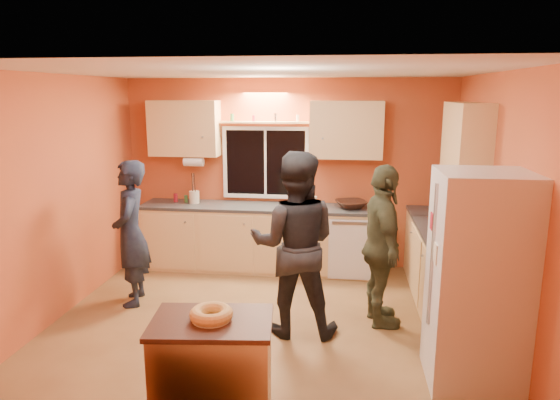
% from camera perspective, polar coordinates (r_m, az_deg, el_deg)
% --- Properties ---
extents(ground, '(4.50, 4.50, 0.00)m').
position_cam_1_polar(ground, '(5.44, -1.72, -14.05)').
color(ground, brown).
rests_on(ground, ground).
extents(room_shell, '(4.54, 4.04, 2.61)m').
position_cam_1_polar(room_shell, '(5.33, 0.15, 3.70)').
color(room_shell, '#B9502F').
rests_on(room_shell, ground).
extents(back_counter, '(4.23, 0.62, 0.90)m').
position_cam_1_polar(back_counter, '(6.85, 0.62, -4.40)').
color(back_counter, '#E1B376').
rests_on(back_counter, ground).
extents(right_counter, '(0.62, 1.84, 0.90)m').
position_cam_1_polar(right_counter, '(5.78, 18.76, -8.23)').
color(right_counter, '#E1B376').
rests_on(right_counter, ground).
extents(refrigerator, '(0.72, 0.70, 1.80)m').
position_cam_1_polar(refrigerator, '(4.43, 21.62, -8.55)').
color(refrigerator, silver).
rests_on(refrigerator, ground).
extents(island, '(0.91, 0.67, 0.83)m').
position_cam_1_polar(island, '(3.85, -7.65, -18.91)').
color(island, '#E1B376').
rests_on(island, ground).
extents(bundt_pastry, '(0.31, 0.31, 0.09)m').
position_cam_1_polar(bundt_pastry, '(3.64, -7.85, -12.78)').
color(bundt_pastry, tan).
rests_on(bundt_pastry, island).
extents(person_left, '(0.55, 0.69, 1.67)m').
position_cam_1_polar(person_left, '(5.94, -16.67, -3.67)').
color(person_left, black).
rests_on(person_left, ground).
extents(person_center, '(0.93, 0.74, 1.86)m').
position_cam_1_polar(person_center, '(4.96, 1.66, -5.09)').
color(person_center, black).
rests_on(person_center, ground).
extents(person_right, '(0.57, 1.05, 1.70)m').
position_cam_1_polar(person_right, '(5.26, 11.60, -5.23)').
color(person_right, '#323521').
rests_on(person_right, ground).
extents(mixing_bowl, '(0.52, 0.52, 0.10)m').
position_cam_1_polar(mixing_bowl, '(6.70, 8.13, -0.49)').
color(mixing_bowl, '#321A10').
rests_on(mixing_bowl, back_counter).
extents(utensil_crock, '(0.14, 0.14, 0.17)m').
position_cam_1_polar(utensil_crock, '(7.01, -9.77, 0.33)').
color(utensil_crock, beige).
rests_on(utensil_crock, back_counter).
extents(potted_plant, '(0.35, 0.33, 0.31)m').
position_cam_1_polar(potted_plant, '(5.17, 19.87, -3.68)').
color(potted_plant, gray).
rests_on(potted_plant, right_counter).
extents(red_box, '(0.16, 0.12, 0.07)m').
position_cam_1_polar(red_box, '(5.78, 18.62, -3.19)').
color(red_box, maroon).
rests_on(red_box, right_counter).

